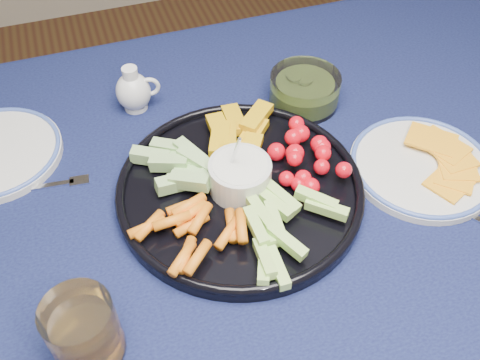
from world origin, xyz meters
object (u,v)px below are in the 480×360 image
object	(u,v)px
dining_table	(259,247)
pickle_bowl	(304,91)
creamer_pitcher	(134,91)
cheese_plate	(422,165)
crudite_platter	(238,185)
juice_tumbler	(85,334)

from	to	relation	value
dining_table	pickle_bowl	distance (m)	0.30
creamer_pitcher	cheese_plate	distance (m)	0.51
dining_table	crudite_platter	world-z (taller)	crudite_platter
pickle_bowl	juice_tumbler	size ratio (longest dim) A/B	1.27
cheese_plate	pickle_bowl	bearing A→B (deg)	117.39
juice_tumbler	dining_table	bearing A→B (deg)	26.11
dining_table	juice_tumbler	bearing A→B (deg)	-153.89
dining_table	cheese_plate	size ratio (longest dim) A/B	7.14
dining_table	juice_tumbler	size ratio (longest dim) A/B	16.47
creamer_pitcher	cheese_plate	size ratio (longest dim) A/B	0.37
dining_table	crudite_platter	size ratio (longest dim) A/B	4.32
dining_table	crudite_platter	distance (m)	0.12
dining_table	creamer_pitcher	xyz separation A→B (m)	(-0.13, 0.31, 0.13)
creamer_pitcher	juice_tumbler	world-z (taller)	juice_tumbler
dining_table	cheese_plate	distance (m)	0.30
crudite_platter	creamer_pitcher	xyz separation A→B (m)	(-0.11, 0.26, 0.02)
pickle_bowl	cheese_plate	xyz separation A→B (m)	(0.11, -0.22, -0.01)
dining_table	juice_tumbler	world-z (taller)	juice_tumbler
dining_table	pickle_bowl	world-z (taller)	pickle_bowl
crudite_platter	pickle_bowl	bearing A→B (deg)	43.08
pickle_bowl	crudite_platter	bearing A→B (deg)	-136.92
pickle_bowl	cheese_plate	bearing A→B (deg)	-62.61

